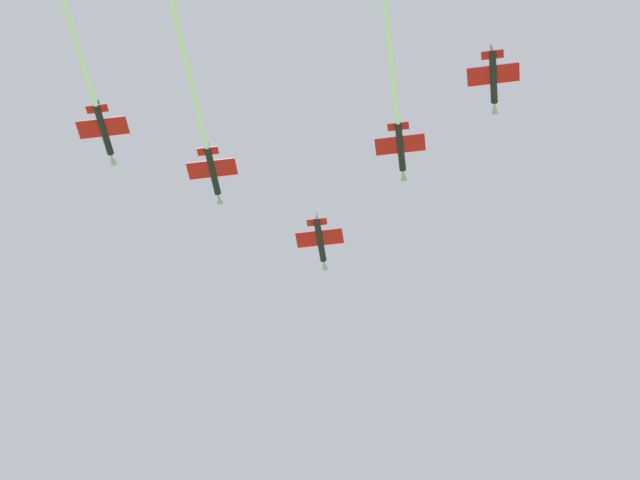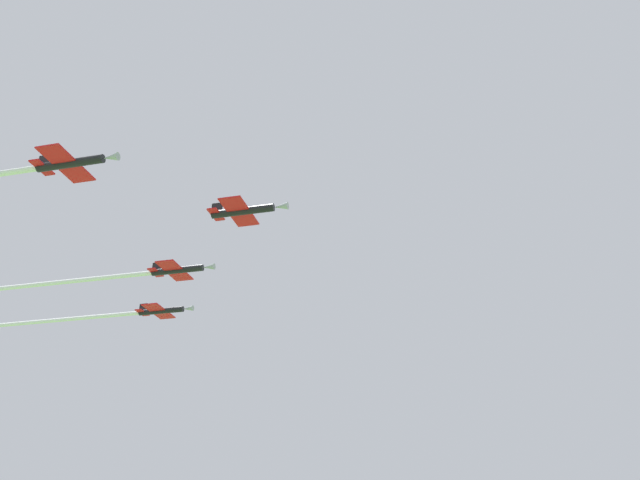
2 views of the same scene
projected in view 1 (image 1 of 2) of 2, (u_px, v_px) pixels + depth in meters
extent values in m
cylinder|color=black|center=(320.00, 240.00, 201.32)|extent=(2.68, 9.82, 1.19)
cone|color=#9EA3AD|center=(324.00, 264.00, 205.01)|extent=(1.45, 2.32, 1.13)
cube|color=red|center=(320.00, 238.00, 200.95)|extent=(9.10, 4.77, 0.20)
cube|color=red|center=(317.00, 222.00, 198.69)|extent=(3.88, 2.07, 0.20)
cube|color=black|center=(317.00, 219.00, 199.50)|extent=(0.44, 1.74, 1.95)
cylinder|color=black|center=(213.00, 171.00, 191.03)|extent=(2.68, 9.82, 1.19)
cone|color=#9EA3AD|center=(219.00, 198.00, 194.71)|extent=(1.45, 2.32, 1.13)
cube|color=red|center=(212.00, 169.00, 190.65)|extent=(9.10, 4.77, 0.20)
cube|color=red|center=(208.00, 151.00, 188.39)|extent=(3.88, 2.07, 0.20)
cube|color=black|center=(208.00, 148.00, 189.20)|extent=(0.44, 1.74, 1.95)
cylinder|color=black|center=(400.00, 147.00, 189.03)|extent=(2.68, 9.82, 1.19)
cone|color=#9EA3AD|center=(403.00, 175.00, 192.72)|extent=(1.45, 2.32, 1.13)
cube|color=red|center=(400.00, 144.00, 188.66)|extent=(9.10, 4.77, 0.20)
cube|color=red|center=(398.00, 126.00, 186.40)|extent=(3.88, 2.07, 0.20)
cube|color=black|center=(398.00, 124.00, 187.21)|extent=(0.44, 1.74, 1.95)
cylinder|color=black|center=(104.00, 130.00, 184.86)|extent=(2.68, 9.82, 1.19)
cone|color=#9EA3AD|center=(112.00, 159.00, 188.54)|extent=(1.45, 2.32, 1.13)
cube|color=red|center=(103.00, 127.00, 184.48)|extent=(9.10, 4.77, 0.20)
cube|color=red|center=(97.00, 109.00, 182.22)|extent=(3.88, 2.07, 0.20)
cube|color=black|center=(98.00, 106.00, 183.04)|extent=(0.44, 1.74, 1.95)
cylinder|color=black|center=(493.00, 77.00, 181.20)|extent=(2.68, 9.82, 1.19)
cone|color=#9EA3AD|center=(495.00, 108.00, 184.89)|extent=(1.45, 2.32, 1.13)
cube|color=red|center=(493.00, 75.00, 180.83)|extent=(9.10, 4.77, 0.20)
cube|color=red|center=(492.00, 55.00, 178.57)|extent=(3.88, 2.07, 0.20)
cube|color=black|center=(492.00, 52.00, 179.38)|extent=(0.44, 1.74, 1.95)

